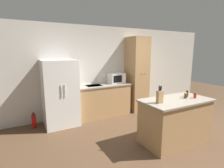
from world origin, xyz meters
The scene contains 12 objects.
ground_plane centered at (0.00, 0.00, 0.00)m, with size 14.00×14.00×0.00m, color brown.
wall_back centered at (0.00, 2.33, 1.30)m, with size 7.20×0.06×2.60m.
refrigerator centered at (-1.84, 1.93, 0.84)m, with size 0.83×0.76×1.67m.
back_counter centered at (-0.60, 2.01, 0.47)m, with size 1.59×0.62×0.93m.
pantry_cabinet centered at (0.59, 1.99, 1.16)m, with size 0.56×0.64×2.31m.
kitchen_island centered at (0.07, -0.08, 0.46)m, with size 1.46×0.78×0.91m.
microwave centered at (-0.11, 2.09, 1.08)m, with size 0.46×0.38×0.29m.
knife_block centered at (-0.42, -0.11, 1.04)m, with size 0.12×0.07×0.34m.
spice_bottle_tall_dark centered at (0.49, -0.19, 0.97)m, with size 0.06×0.06×0.12m.
spice_bottle_short_red centered at (0.43, -0.04, 0.98)m, with size 0.06×0.06×0.14m.
spice_bottle_amber_oil centered at (0.30, -0.11, 0.97)m, with size 0.06×0.06×0.12m.
fire_extinguisher centered at (-2.49, 2.03, 0.17)m, with size 0.11×0.11×0.39m.
Camera 1 is at (-2.71, -2.49, 1.88)m, focal length 28.00 mm.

